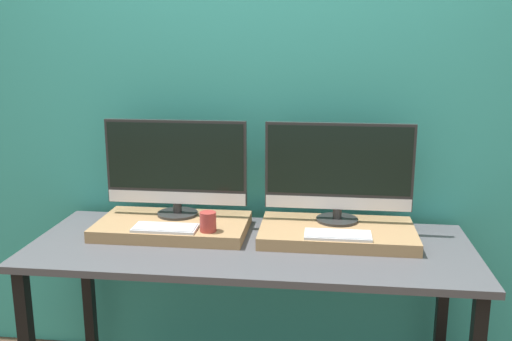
{
  "coord_description": "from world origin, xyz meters",
  "views": [
    {
      "loc": [
        0.3,
        -1.91,
        1.63
      ],
      "look_at": [
        0.0,
        0.57,
        1.05
      ],
      "focal_mm": 40.0,
      "sensor_mm": 36.0,
      "label": 1
    }
  ],
  "objects_px": {
    "keyboard_right": "(338,235)",
    "mug": "(208,222)",
    "monitor_left": "(176,166)",
    "monitor_right": "(339,170)",
    "keyboard_left": "(165,228)"
  },
  "relations": [
    {
      "from": "monitor_left",
      "to": "monitor_right",
      "type": "bearing_deg",
      "value": 0.0
    },
    {
      "from": "keyboard_left",
      "to": "mug",
      "type": "bearing_deg",
      "value": 0.0
    },
    {
      "from": "keyboard_left",
      "to": "monitor_right",
      "type": "height_order",
      "value": "monitor_right"
    },
    {
      "from": "mug",
      "to": "monitor_right",
      "type": "xyz_separation_m",
      "value": [
        0.55,
        0.21,
        0.19
      ]
    },
    {
      "from": "monitor_left",
      "to": "keyboard_left",
      "type": "distance_m",
      "value": 0.31
    },
    {
      "from": "keyboard_left",
      "to": "monitor_right",
      "type": "distance_m",
      "value": 0.8
    },
    {
      "from": "mug",
      "to": "monitor_right",
      "type": "distance_m",
      "value": 0.62
    },
    {
      "from": "monitor_left",
      "to": "keyboard_right",
      "type": "relative_size",
      "value": 2.36
    },
    {
      "from": "keyboard_left",
      "to": "keyboard_right",
      "type": "bearing_deg",
      "value": 0.0
    },
    {
      "from": "monitor_left",
      "to": "mug",
      "type": "height_order",
      "value": "monitor_left"
    },
    {
      "from": "keyboard_right",
      "to": "mug",
      "type": "bearing_deg",
      "value": 180.0
    },
    {
      "from": "mug",
      "to": "keyboard_right",
      "type": "distance_m",
      "value": 0.55
    },
    {
      "from": "keyboard_left",
      "to": "keyboard_right",
      "type": "xyz_separation_m",
      "value": [
        0.74,
        0.0,
        0.0
      ]
    },
    {
      "from": "monitor_left",
      "to": "monitor_right",
      "type": "relative_size",
      "value": 1.0
    },
    {
      "from": "monitor_left",
      "to": "monitor_right",
      "type": "xyz_separation_m",
      "value": [
        0.74,
        0.0,
        0.0
      ]
    }
  ]
}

